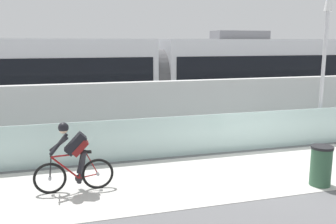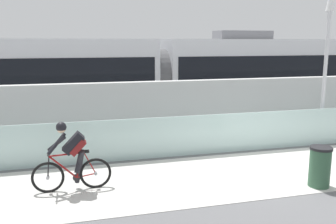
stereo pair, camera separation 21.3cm
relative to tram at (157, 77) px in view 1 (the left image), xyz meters
name	(u,v)px [view 1 (the left image)]	position (x,y,z in m)	size (l,w,h in m)	color
ground_plane	(279,169)	(1.61, -6.85, -1.89)	(200.00, 200.00, 0.00)	slate
bike_path_deck	(279,169)	(1.61, -6.85, -1.89)	(32.00, 3.20, 0.01)	silver
glass_parapet	(247,131)	(1.61, -5.00, -1.29)	(32.00, 0.05, 1.20)	silver
concrete_barrier_wall	(223,108)	(1.61, -3.20, -0.87)	(32.00, 0.36, 2.05)	silver
tram_rail_near	(198,122)	(1.61, -0.72, -1.89)	(32.00, 0.08, 0.01)	#595654
tram_rail_far	(187,116)	(1.61, 0.72, -1.89)	(32.00, 0.08, 0.01)	#595654
tram	(157,77)	(0.00, 0.00, 0.00)	(22.56, 2.54, 3.81)	silver
cyclist_on_bike	(74,158)	(-3.67, -6.85, -1.11)	(1.77, 0.58, 1.61)	black
lamp_post_antenna	(325,43)	(4.49, -4.70, 1.40)	(0.28, 0.28, 5.20)	gray
trash_bin	(321,166)	(1.89, -8.10, -1.41)	(0.51, 0.51, 0.96)	#33593F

